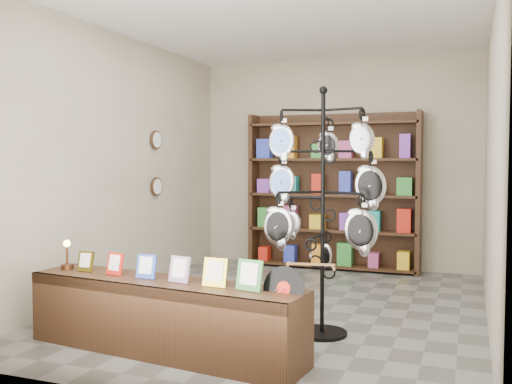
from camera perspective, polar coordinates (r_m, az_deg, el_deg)
ground at (r=6.10m, az=2.63°, el=-11.41°), size 5.00×5.00×0.00m
room_envelope at (r=5.91m, az=2.67°, el=6.23°), size 5.00×5.00×5.00m
display_tree at (r=4.99m, az=6.69°, el=-0.05°), size 1.11×0.99×2.17m
front_shelf at (r=4.69m, az=-9.27°, el=-12.17°), size 2.42×0.76×0.84m
back_shelving at (r=8.13m, az=7.67°, el=-0.43°), size 2.42×0.36×2.20m
wall_clocks at (r=7.45m, az=-9.95°, el=2.85°), size 0.03×0.24×0.84m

